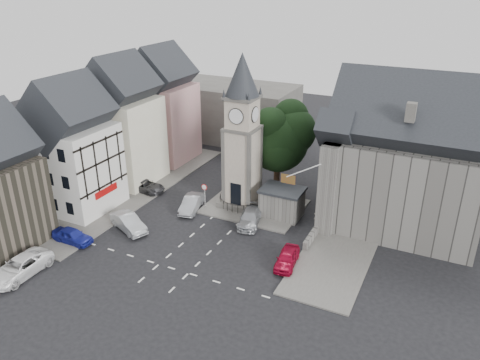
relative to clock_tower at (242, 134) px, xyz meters
The scene contains 24 objects.
ground 11.39m from the clock_tower, 90.00° to the right, with size 120.00×120.00×0.00m, color black.
pavement_west 15.00m from the clock_tower, behind, with size 6.00×30.00×0.14m, color #595651.
pavement_east 14.45m from the clock_tower, ahead, with size 6.00×26.00×0.14m, color #595651.
central_island 8.18m from the clock_tower, ahead, with size 10.00×8.00×0.16m, color #595651.
road_markings 15.74m from the clock_tower, 90.00° to the right, with size 20.00×8.00×0.01m, color silver.
clock_tower is the anchor object (origin of this frame).
stone_shelter 8.15m from the clock_tower, ahead, with size 4.30×3.30×3.08m.
town_tree 5.51m from the clock_tower, 68.23° to the left, with size 7.20×7.20×10.80m.
warning_sign_post 7.34m from the clock_tower, 141.37° to the right, with size 0.70×0.19×2.85m.
terrace_pink 17.51m from the clock_tower, 152.68° to the left, with size 8.10×7.60×12.80m.
terrace_cream 15.58m from the clock_tower, behind, with size 8.10×7.60×12.80m.
terrace_tudor 17.55m from the clock_tower, 152.73° to the right, with size 8.10×7.60×12.00m.
backdrop_west 23.69m from the clock_tower, 120.95° to the left, with size 20.00×10.00×8.00m, color #4C4944.
east_building 15.99m from the clock_tower, 10.92° to the left, with size 14.40×11.40×12.60m.
east_boundary_wall 12.15m from the clock_tower, 12.32° to the left, with size 0.40×16.00×0.90m, color #595752.
flagpole 9.01m from the clock_tower, 26.52° to the right, with size 3.68×0.10×2.74m.
car_west_blue 19.21m from the clock_tower, 127.82° to the right, with size 1.64×4.07×1.39m, color #1B2396.
car_west_silver 14.42m from the clock_tower, 127.83° to the right, with size 1.67×4.80×1.58m, color #B4B9BD.
car_west_grey 13.83m from the clock_tower, behind, with size 2.18×4.72×1.31m, color #333235.
car_island_silver 9.21m from the clock_tower, 140.78° to the right, with size 1.59×4.56×1.50m, color #9FA2A8.
car_island_east 8.60m from the clock_tower, 53.70° to the right, with size 1.95×4.79×1.39m, color #9C9FA4.
car_east_red 14.24m from the clock_tower, 45.58° to the right, with size 1.63×4.05×1.38m, color #A00826.
van_sw_white 23.82m from the clock_tower, 118.86° to the right, with size 2.59×5.61×1.56m, color white.
pedestrian 11.29m from the clock_tower, ahead, with size 0.62×0.41×1.69m, color #A6A189.
Camera 1 is at (19.80, -33.01, 23.22)m, focal length 35.00 mm.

